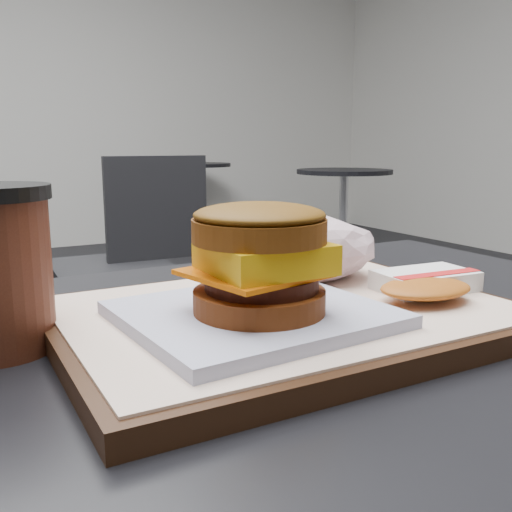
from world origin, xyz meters
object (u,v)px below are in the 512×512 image
object	(u,v)px
breakfast_sandwich	(258,273)
hash_brown	(425,284)
crumpled_wrapper	(311,248)
neighbor_chair	(128,254)
serving_tray	(286,317)

from	to	relation	value
breakfast_sandwich	hash_brown	distance (m)	0.17
crumpled_wrapper	neighbor_chair	size ratio (longest dim) A/B	0.16
neighbor_chair	serving_tray	bearing A→B (deg)	-101.87
serving_tray	breakfast_sandwich	bearing A→B (deg)	-145.50
neighbor_chair	breakfast_sandwich	bearing A→B (deg)	-103.05
hash_brown	crumpled_wrapper	size ratio (longest dim) A/B	0.85
hash_brown	neighbor_chair	size ratio (longest dim) A/B	0.14
breakfast_sandwich	crumpled_wrapper	xyz separation A→B (m)	(0.12, 0.10, -0.01)
serving_tray	neighbor_chair	xyz separation A→B (m)	(0.36, 1.71, -0.27)
crumpled_wrapper	serving_tray	bearing A→B (deg)	-135.71
hash_brown	serving_tray	bearing A→B (deg)	166.01
serving_tray	breakfast_sandwich	xyz separation A→B (m)	(-0.04, -0.03, 0.05)
serving_tray	breakfast_sandwich	size ratio (longest dim) A/B	1.89
serving_tray	crumpled_wrapper	size ratio (longest dim) A/B	2.68
breakfast_sandwich	neighbor_chair	xyz separation A→B (m)	(0.40, 1.74, -0.32)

